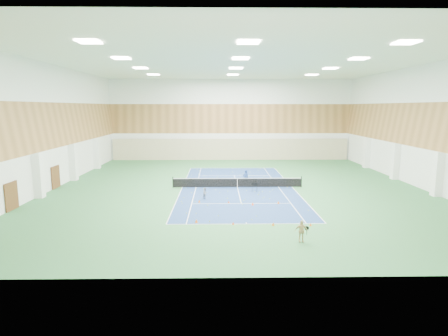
% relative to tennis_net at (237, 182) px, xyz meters
% --- Properties ---
extents(ground, '(40.00, 40.00, 0.00)m').
position_rel_tennis_net_xyz_m(ground, '(0.00, 0.00, -0.55)').
color(ground, '#2C6838').
rests_on(ground, ground).
extents(room_shell, '(36.00, 40.00, 12.00)m').
position_rel_tennis_net_xyz_m(room_shell, '(0.00, 0.00, 5.45)').
color(room_shell, white).
rests_on(room_shell, ground).
extents(wood_cladding, '(36.00, 40.00, 8.00)m').
position_rel_tennis_net_xyz_m(wood_cladding, '(0.00, 0.00, 7.45)').
color(wood_cladding, '#9E6C3A').
rests_on(wood_cladding, room_shell).
extents(ceiling_light_grid, '(21.40, 25.40, 0.06)m').
position_rel_tennis_net_xyz_m(ceiling_light_grid, '(0.00, 0.00, 11.37)').
color(ceiling_light_grid, white).
rests_on(ceiling_light_grid, room_shell).
extents(court_surface, '(10.97, 23.77, 0.01)m').
position_rel_tennis_net_xyz_m(court_surface, '(0.00, 0.00, -0.55)').
color(court_surface, navy).
rests_on(court_surface, ground).
extents(tennis_balls_scatter, '(10.57, 22.77, 0.07)m').
position_rel_tennis_net_xyz_m(tennis_balls_scatter, '(0.00, 0.00, -0.50)').
color(tennis_balls_scatter, '#BADB25').
rests_on(tennis_balls_scatter, ground).
extents(tennis_net, '(12.80, 0.10, 1.10)m').
position_rel_tennis_net_xyz_m(tennis_net, '(0.00, 0.00, 0.00)').
color(tennis_net, black).
rests_on(tennis_net, ground).
extents(back_curtain, '(35.40, 0.16, 3.20)m').
position_rel_tennis_net_xyz_m(back_curtain, '(0.00, 19.75, 1.05)').
color(back_curtain, '#C6B793').
rests_on(back_curtain, ground).
extents(door_left_a, '(0.08, 1.80, 2.20)m').
position_rel_tennis_net_xyz_m(door_left_a, '(-17.92, -8.00, 0.55)').
color(door_left_a, '#593319').
rests_on(door_left_a, ground).
extents(door_left_b, '(0.08, 1.80, 2.20)m').
position_rel_tennis_net_xyz_m(door_left_b, '(-17.92, 0.00, 0.55)').
color(door_left_b, '#593319').
rests_on(door_left_b, ground).
extents(coach, '(0.69, 0.55, 1.66)m').
position_rel_tennis_net_xyz_m(coach, '(0.87, 0.60, 0.28)').
color(coach, navy).
rests_on(coach, ground).
extents(child_court, '(0.60, 0.59, 0.98)m').
position_rel_tennis_net_xyz_m(child_court, '(-3.05, -4.69, -0.06)').
color(child_court, gray).
rests_on(child_court, ground).
extents(child_apron, '(0.78, 0.33, 1.32)m').
position_rel_tennis_net_xyz_m(child_apron, '(2.97, -15.33, 0.11)').
color(child_apron, tan).
rests_on(child_apron, ground).
extents(ball_cart, '(0.59, 0.59, 0.93)m').
position_rel_tennis_net_xyz_m(ball_cart, '(1.53, -1.89, -0.08)').
color(ball_cart, black).
rests_on(ball_cart, ground).
extents(cone_svc_a, '(0.20, 0.20, 0.22)m').
position_rel_tennis_net_xyz_m(cone_svc_a, '(-3.51, -5.93, -0.44)').
color(cone_svc_a, orange).
rests_on(cone_svc_a, ground).
extents(cone_svc_b, '(0.18, 0.18, 0.20)m').
position_rel_tennis_net_xyz_m(cone_svc_b, '(-1.04, -6.19, -0.45)').
color(cone_svc_b, '#E2400B').
rests_on(cone_svc_b, ground).
extents(cone_svc_c, '(0.22, 0.22, 0.25)m').
position_rel_tennis_net_xyz_m(cone_svc_c, '(0.90, -6.92, -0.43)').
color(cone_svc_c, '#FF440D').
rests_on(cone_svc_c, ground).
extents(cone_svc_d, '(0.22, 0.22, 0.24)m').
position_rel_tennis_net_xyz_m(cone_svc_d, '(3.06, -6.44, -0.43)').
color(cone_svc_d, orange).
rests_on(cone_svc_d, ground).
extents(cone_base_a, '(0.23, 0.23, 0.25)m').
position_rel_tennis_net_xyz_m(cone_base_a, '(-3.44, -11.50, -0.42)').
color(cone_base_a, orange).
rests_on(cone_base_a, ground).
extents(cone_base_b, '(0.17, 0.17, 0.19)m').
position_rel_tennis_net_xyz_m(cone_base_b, '(-0.91, -11.96, -0.46)').
color(cone_base_b, '#FF550D').
rests_on(cone_base_b, ground).
extents(cone_base_c, '(0.19, 0.19, 0.21)m').
position_rel_tennis_net_xyz_m(cone_base_c, '(1.78, -12.22, -0.44)').
color(cone_base_c, orange).
rests_on(cone_base_c, ground).
extents(cone_base_d, '(0.18, 0.18, 0.19)m').
position_rel_tennis_net_xyz_m(cone_base_d, '(4.30, -12.33, -0.45)').
color(cone_base_d, orange).
rests_on(cone_base_d, ground).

